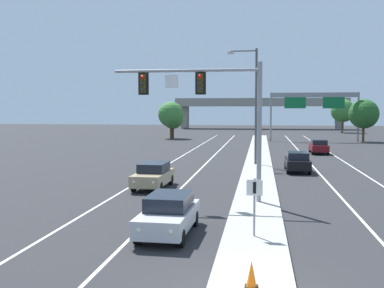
{
  "coord_description": "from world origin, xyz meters",
  "views": [
    {
      "loc": [
        0.21,
        -11.75,
        4.95
      ],
      "look_at": [
        -3.2,
        10.85,
        3.2
      ],
      "focal_mm": 42.88,
      "sensor_mm": 36.0,
      "label": 1
    }
  ],
  "objects": [
    {
      "name": "lane_stripe_receding_center",
      "position": [
        4.7,
        25.0,
        0.0
      ],
      "size": [
        0.14,
        100.0,
        0.01
      ],
      "primitive_type": "cube",
      "color": "silver",
      "rests_on": "ground"
    },
    {
      "name": "car_oncoming_silver",
      "position": [
        -3.36,
        5.72,
        0.82
      ],
      "size": [
        1.9,
        4.5,
        1.58
      ],
      "color": "#B7B7BC",
      "rests_on": "ground"
    },
    {
      "name": "highway_sign_gantry",
      "position": [
        8.2,
        60.32,
        6.16
      ],
      "size": [
        13.28,
        0.42,
        7.5
      ],
      "color": "gray",
      "rests_on": "ground"
    },
    {
      "name": "street_lamp_median",
      "position": [
        -0.46,
        28.44,
        5.79
      ],
      "size": [
        2.58,
        0.28,
        10.0
      ],
      "color": "#4C4C51",
      "rests_on": "median_island"
    },
    {
      "name": "edge_stripe_right",
      "position": [
        8.0,
        25.0,
        0.0
      ],
      "size": [
        0.14,
        100.0,
        0.01
      ],
      "primitive_type": "cube",
      "color": "silver",
      "rests_on": "ground"
    },
    {
      "name": "car_oncoming_tan",
      "position": [
        -6.44,
        16.03,
        0.82
      ],
      "size": [
        1.9,
        4.5,
        1.58
      ],
      "color": "tan",
      "rests_on": "ground"
    },
    {
      "name": "median_sign_post",
      "position": [
        -0.01,
        5.44,
        1.59
      ],
      "size": [
        0.6,
        0.1,
        2.2
      ],
      "color": "gray",
      "rests_on": "median_island"
    },
    {
      "name": "tree_far_right_b",
      "position": [
        17.13,
        88.19,
        4.6
      ],
      "size": [
        4.87,
        4.87,
        7.04
      ],
      "color": "#4C3823",
      "rests_on": "ground"
    },
    {
      "name": "overpass_bridge",
      "position": [
        0.0,
        104.6,
        5.78
      ],
      "size": [
        42.4,
        6.4,
        7.65
      ],
      "color": "gray",
      "rests_on": "ground"
    },
    {
      "name": "tree_far_left_a",
      "position": [
        -14.47,
        64.02,
        3.41
      ],
      "size": [
        3.61,
        3.61,
        5.22
      ],
      "color": "#4C3823",
      "rests_on": "ground"
    },
    {
      "name": "lane_stripe_oncoming_center",
      "position": [
        -4.7,
        25.0,
        0.0
      ],
      "size": [
        0.14,
        100.0,
        0.01
      ],
      "primitive_type": "cube",
      "color": "silver",
      "rests_on": "ground"
    },
    {
      "name": "tree_far_left_c",
      "position": [
        -14.72,
        63.56,
        4.04
      ],
      "size": [
        4.27,
        4.27,
        6.19
      ],
      "color": "#4C3823",
      "rests_on": "ground"
    },
    {
      "name": "edge_stripe_left",
      "position": [
        -8.0,
        25.0,
        0.0
      ],
      "size": [
        0.14,
        100.0,
        0.01
      ],
      "primitive_type": "cube",
      "color": "silver",
      "rests_on": "ground"
    },
    {
      "name": "median_island",
      "position": [
        0.0,
        18.0,
        0.07
      ],
      "size": [
        2.4,
        110.0,
        0.15
      ],
      "primitive_type": "cube",
      "color": "#9E9B93",
      "rests_on": "ground"
    },
    {
      "name": "traffic_cone_median_nose",
      "position": [
        -0.0,
        0.34,
        0.51
      ],
      "size": [
        0.36,
        0.36,
        0.74
      ],
      "color": "black",
      "rests_on": "median_island"
    },
    {
      "name": "car_receding_darkred",
      "position": [
        6.58,
        40.47,
        0.82
      ],
      "size": [
        1.87,
        4.49,
        1.58
      ],
      "color": "#5B0F14",
      "rests_on": "ground"
    },
    {
      "name": "tree_far_right_a",
      "position": [
        15.58,
        60.7,
        4.21
      ],
      "size": [
        4.46,
        4.46,
        6.45
      ],
      "color": "#4C3823",
      "rests_on": "ground"
    },
    {
      "name": "car_receding_black",
      "position": [
        3.08,
        25.07,
        0.82
      ],
      "size": [
        1.82,
        4.47,
        1.58
      ],
      "color": "black",
      "rests_on": "ground"
    },
    {
      "name": "overhead_signal_mast",
      "position": [
        -2.37,
        12.05,
        5.35
      ],
      "size": [
        7.77,
        0.44,
        7.2
      ],
      "color": "gray",
      "rests_on": "median_island"
    }
  ]
}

